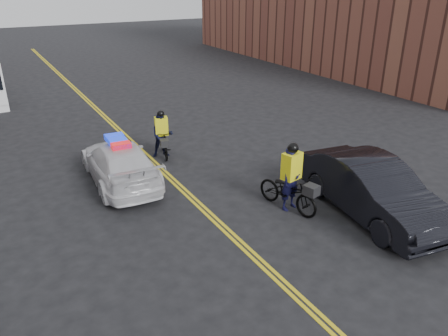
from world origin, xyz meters
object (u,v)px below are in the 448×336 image
(police_cruiser, at_px, (120,163))
(cyclist_near, at_px, (291,186))
(dark_sedan, at_px, (372,189))
(cyclist_far, at_px, (162,138))

(police_cruiser, bearing_deg, cyclist_near, 134.85)
(dark_sedan, height_order, cyclist_far, cyclist_far)
(police_cruiser, bearing_deg, dark_sedan, 137.45)
(police_cruiser, relative_size, dark_sedan, 0.97)
(police_cruiser, relative_size, cyclist_near, 2.17)
(dark_sedan, relative_size, cyclist_near, 2.25)
(dark_sedan, bearing_deg, cyclist_near, 148.64)
(police_cruiser, xyz_separation_m, cyclist_far, (2.14, 1.49, 0.02))
(cyclist_far, bearing_deg, police_cruiser, -130.91)
(cyclist_near, bearing_deg, police_cruiser, 118.33)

